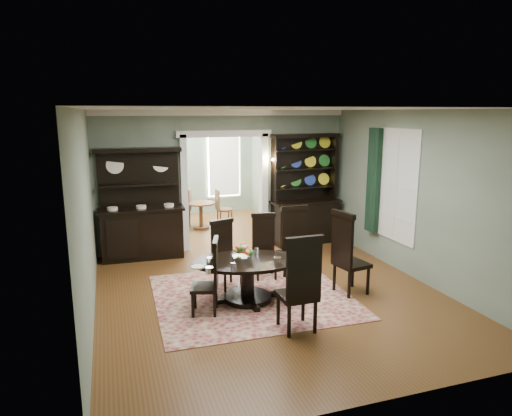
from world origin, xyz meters
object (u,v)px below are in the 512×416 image
at_px(dining_table, 248,272).
at_px(sideboard, 142,220).
at_px(welsh_dresser, 305,204).
at_px(parlor_table, 201,212).

relative_size(dining_table, sideboard, 0.83).
bearing_deg(dining_table, welsh_dresser, 61.30).
xyz_separation_m(dining_table, parlor_table, (0.21, 4.76, -0.02)).
height_order(dining_table, sideboard, sideboard).
relative_size(welsh_dresser, parlor_table, 3.34).
bearing_deg(dining_table, sideboard, 126.34).
xyz_separation_m(welsh_dresser, parlor_table, (-2.02, 1.96, -0.45)).
bearing_deg(welsh_dresser, dining_table, -132.25).
distance_m(sideboard, parlor_table, 2.55).
bearing_deg(sideboard, dining_table, -61.43).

